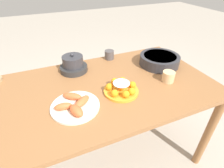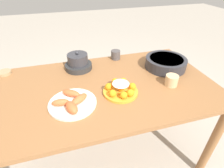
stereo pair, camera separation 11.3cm
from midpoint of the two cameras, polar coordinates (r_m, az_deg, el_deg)
ground_plane at (r=1.74m, az=0.08°, el=-21.62°), size 12.00×12.00×0.00m
dining_table at (r=1.24m, az=0.10°, el=-4.24°), size 1.51×0.85×0.76m
cake_plate at (r=1.10m, az=5.75°, el=-1.81°), size 0.22×0.22×0.08m
serving_bowl at (r=1.45m, az=19.27°, el=6.57°), size 0.31×0.31×0.08m
sauce_bowl at (r=1.50m, az=-29.90°, el=3.21°), size 0.09×0.09×0.02m
seafood_platter at (r=1.03m, az=-9.85°, el=-6.00°), size 0.28×0.28×0.06m
cup_near at (r=1.25m, az=21.36°, el=1.02°), size 0.08×0.08×0.07m
cup_far at (r=1.52m, az=3.34°, el=9.45°), size 0.08×0.08×0.07m
warming_pot at (r=1.37m, az=-8.69°, el=6.85°), size 0.21×0.21×0.15m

